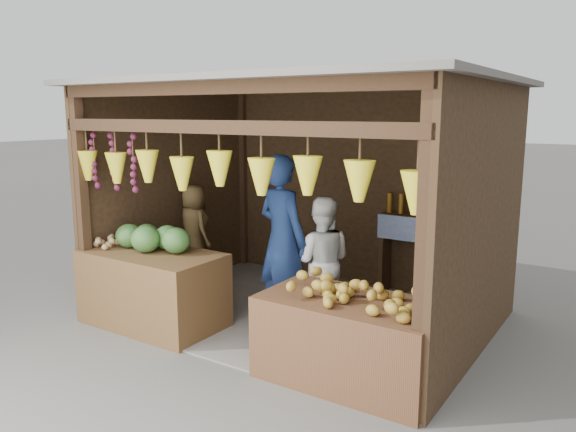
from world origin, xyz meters
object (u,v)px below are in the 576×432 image
(man_standing, at_px, (282,240))
(vendor_seated, at_px, (194,228))
(counter_left, at_px, (153,289))
(woman_standing, at_px, (321,261))
(counter_right, at_px, (350,340))

(man_standing, bearing_deg, vendor_seated, 6.74)
(counter_left, xyz_separation_m, woman_standing, (1.54, 1.03, 0.30))
(woman_standing, bearing_deg, counter_right, 106.73)
(man_standing, height_order, woman_standing, man_standing)
(counter_right, distance_m, woman_standing, 1.40)
(man_standing, xyz_separation_m, woman_standing, (0.37, 0.20, -0.23))
(counter_left, xyz_separation_m, man_standing, (1.16, 0.83, 0.53))
(counter_right, distance_m, man_standing, 1.62)
(counter_right, height_order, woman_standing, woman_standing)
(counter_right, bearing_deg, woman_standing, 130.84)
(counter_left, relative_size, counter_right, 1.00)
(man_standing, relative_size, woman_standing, 1.32)
(counter_left, bearing_deg, woman_standing, 33.93)
(counter_left, height_order, man_standing, man_standing)
(counter_right, height_order, man_standing, man_standing)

